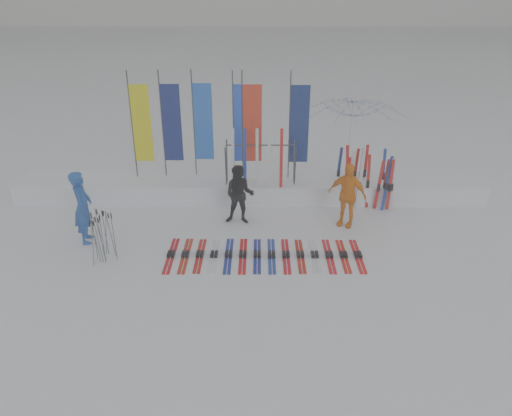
{
  "coord_description": "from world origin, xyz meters",
  "views": [
    {
      "loc": [
        0.27,
        -9.55,
        6.24
      ],
      "look_at": [
        0.2,
        1.6,
        1.0
      ],
      "focal_mm": 35.0,
      "sensor_mm": 36.0,
      "label": 1
    }
  ],
  "objects_px": {
    "person_blue": "(83,207)",
    "person_yellow": "(347,195)",
    "tent_canopy": "(351,141)",
    "ski_rack": "(260,158)",
    "ski_row": "(264,255)",
    "person_black": "(240,195)"
  },
  "relations": [
    {
      "from": "tent_canopy",
      "to": "ski_rack",
      "type": "height_order",
      "value": "tent_canopy"
    },
    {
      "from": "person_blue",
      "to": "ski_rack",
      "type": "xyz_separation_m",
      "value": [
        4.46,
        2.49,
        0.43
      ]
    },
    {
      "from": "person_blue",
      "to": "person_yellow",
      "type": "distance_m",
      "value": 6.84
    },
    {
      "from": "person_blue",
      "to": "person_black",
      "type": "height_order",
      "value": "person_blue"
    },
    {
      "from": "person_yellow",
      "to": "ski_rack",
      "type": "height_order",
      "value": "ski_rack"
    },
    {
      "from": "person_blue",
      "to": "ski_row",
      "type": "relative_size",
      "value": 0.4
    },
    {
      "from": "person_yellow",
      "to": "ski_row",
      "type": "bearing_deg",
      "value": -115.85
    },
    {
      "from": "person_blue",
      "to": "tent_canopy",
      "type": "height_order",
      "value": "tent_canopy"
    },
    {
      "from": "person_black",
      "to": "person_blue",
      "type": "bearing_deg",
      "value": -158.51
    },
    {
      "from": "tent_canopy",
      "to": "ski_rack",
      "type": "xyz_separation_m",
      "value": [
        -2.9,
        -1.57,
        -0.04
      ]
    },
    {
      "from": "person_black",
      "to": "ski_row",
      "type": "relative_size",
      "value": 0.35
    },
    {
      "from": "person_blue",
      "to": "tent_canopy",
      "type": "xyz_separation_m",
      "value": [
        7.36,
        4.06,
        0.47
      ]
    },
    {
      "from": "tent_canopy",
      "to": "ski_rack",
      "type": "bearing_deg",
      "value": -151.56
    },
    {
      "from": "person_blue",
      "to": "ski_rack",
      "type": "relative_size",
      "value": 0.94
    },
    {
      "from": "person_blue",
      "to": "ski_rack",
      "type": "bearing_deg",
      "value": -71.89
    },
    {
      "from": "tent_canopy",
      "to": "ski_rack",
      "type": "relative_size",
      "value": 1.55
    },
    {
      "from": "person_yellow",
      "to": "tent_canopy",
      "type": "height_order",
      "value": "tent_canopy"
    },
    {
      "from": "person_yellow",
      "to": "ski_rack",
      "type": "distance_m",
      "value": 2.82
    },
    {
      "from": "person_yellow",
      "to": "tent_canopy",
      "type": "relative_size",
      "value": 0.56
    },
    {
      "from": "person_black",
      "to": "ski_row",
      "type": "xyz_separation_m",
      "value": [
        0.64,
        -1.83,
        -0.79
      ]
    },
    {
      "from": "ski_row",
      "to": "person_blue",
      "type": "bearing_deg",
      "value": 170.65
    },
    {
      "from": "person_yellow",
      "to": "tent_canopy",
      "type": "distance_m",
      "value": 3.2
    }
  ]
}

